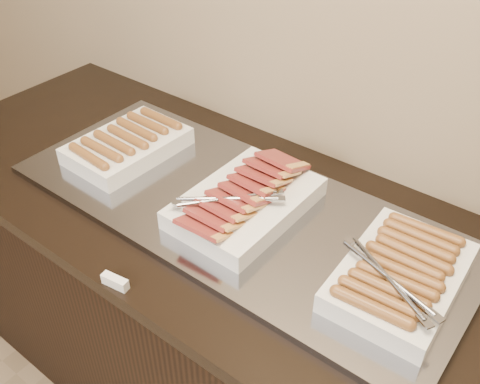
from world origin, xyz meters
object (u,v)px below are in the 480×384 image
object	(u,v)px
counter	(240,326)
dish_left	(128,144)
warming_tray	(235,208)
dish_center	(245,201)
dish_right	(400,275)

from	to	relation	value
counter	dish_left	world-z (taller)	dish_left
warming_tray	dish_center	world-z (taller)	dish_center
counter	warming_tray	distance (m)	0.46
counter	dish_right	bearing A→B (deg)	-0.56
counter	dish_center	size ratio (longest dim) A/B	5.23
dish_left	dish_center	bearing A→B (deg)	1.07
warming_tray	dish_center	bearing A→B (deg)	-6.12
dish_center	dish_right	bearing A→B (deg)	0.52
warming_tray	dish_center	size ratio (longest dim) A/B	3.05
dish_center	warming_tray	bearing A→B (deg)	174.47
counter	dish_center	bearing A→B (deg)	-11.07
warming_tray	dish_right	bearing A→B (deg)	-0.54
counter	dish_center	distance (m)	0.50
dish_right	dish_center	bearing A→B (deg)	177.72
counter	dish_center	xyz separation A→B (m)	(0.02, -0.00, 0.50)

